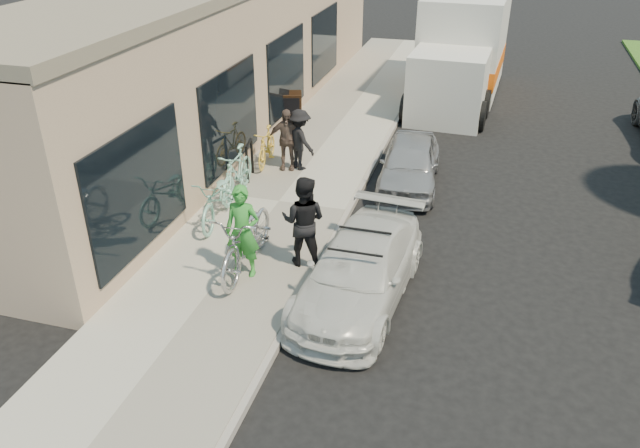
# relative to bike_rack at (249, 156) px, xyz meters

# --- Properties ---
(ground) EXTENTS (120.00, 120.00, 0.00)m
(ground) POSITION_rel_bike_rack_xyz_m (3.06, -4.00, -0.69)
(ground) COLOR black
(ground) RESTS_ON ground
(sidewalk) EXTENTS (3.00, 34.00, 0.15)m
(sidewalk) POSITION_rel_bike_rack_xyz_m (1.06, -1.00, -0.61)
(sidewalk) COLOR #A29F92
(sidewalk) RESTS_ON ground
(curb) EXTENTS (0.12, 34.00, 0.13)m
(curb) POSITION_rel_bike_rack_xyz_m (2.61, -1.00, -0.62)
(curb) COLOR gray
(curb) RESTS_ON ground
(storefront) EXTENTS (3.60, 20.00, 4.22)m
(storefront) POSITION_rel_bike_rack_xyz_m (-2.18, 3.99, 1.44)
(storefront) COLOR tan
(storefront) RESTS_ON ground
(bike_rack) EXTENTS (0.17, 0.63, 0.89)m
(bike_rack) POSITION_rel_bike_rack_xyz_m (0.00, 0.00, 0.00)
(bike_rack) COLOR black
(bike_rack) RESTS_ON sidewalk
(sandwich_board) EXTENTS (0.71, 0.71, 0.93)m
(sandwich_board) POSITION_rel_bike_rack_xyz_m (-0.24, 3.87, -0.06)
(sandwich_board) COLOR black
(sandwich_board) RESTS_ON sidewalk
(sedan_white) EXTENTS (1.89, 4.01, 1.17)m
(sedan_white) POSITION_rel_bike_rack_xyz_m (3.53, -3.89, -0.12)
(sedan_white) COLOR silver
(sedan_white) RESTS_ON ground
(sedan_silver) EXTENTS (1.55, 3.37, 1.12)m
(sedan_silver) POSITION_rel_bike_rack_xyz_m (3.62, 0.92, -0.13)
(sedan_silver) COLOR #9A9BA0
(sedan_silver) RESTS_ON ground
(moving_truck) EXTENTS (2.77, 6.69, 3.24)m
(moving_truck) POSITION_rel_bike_rack_xyz_m (4.08, 8.46, 0.75)
(moving_truck) COLOR silver
(moving_truck) RESTS_ON ground
(tandem_bike) EXTENTS (0.89, 2.35, 1.22)m
(tandem_bike) POSITION_rel_bike_rack_xyz_m (1.44, -3.70, 0.07)
(tandem_bike) COLOR #AFAFB1
(tandem_bike) RESTS_ON sidewalk
(woman_rider) EXTENTS (0.64, 0.43, 1.69)m
(woman_rider) POSITION_rel_bike_rack_xyz_m (1.45, -3.90, 0.31)
(woman_rider) COLOR #2E8A2E
(woman_rider) RESTS_ON sidewalk
(man_standing) EXTENTS (0.84, 0.66, 1.70)m
(man_standing) POSITION_rel_bike_rack_xyz_m (2.35, -3.26, 0.31)
(man_standing) COLOR black
(man_standing) RESTS_ON sidewalk
(cruiser_bike_a) EXTENTS (0.59, 1.83, 1.09)m
(cruiser_bike_a) POSITION_rel_bike_rack_xyz_m (0.09, -0.96, 0.01)
(cruiser_bike_a) COLOR #84C5AE
(cruiser_bike_a) RESTS_ON sidewalk
(cruiser_bike_b) EXTENTS (0.88, 1.99, 1.01)m
(cruiser_bike_b) POSITION_rel_bike_rack_xyz_m (0.20, -2.19, -0.03)
(cruiser_bike_b) COLOR #84C5AE
(cruiser_bike_b) RESTS_ON sidewalk
(cruiser_bike_c) EXTENTS (0.58, 1.54, 0.91)m
(cruiser_bike_c) POSITION_rel_bike_rack_xyz_m (0.09, 0.91, -0.08)
(cruiser_bike_c) COLOR gold
(cruiser_bike_c) RESTS_ON sidewalk
(bystander_a) EXTENTS (1.10, 1.01, 1.48)m
(bystander_a) POSITION_rel_bike_rack_xyz_m (0.97, 0.86, 0.20)
(bystander_a) COLOR black
(bystander_a) RESTS_ON sidewalk
(bystander_b) EXTENTS (0.94, 0.58, 1.50)m
(bystander_b) POSITION_rel_bike_rack_xyz_m (0.66, 0.76, 0.21)
(bystander_b) COLOR brown
(bystander_b) RESTS_ON sidewalk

